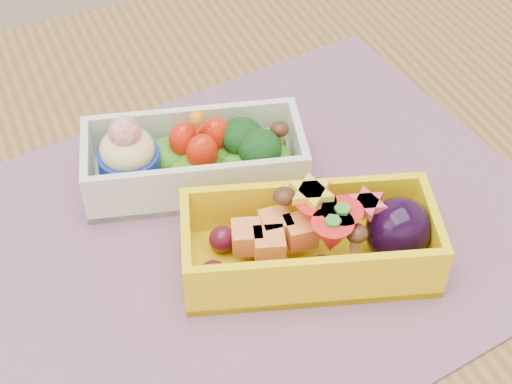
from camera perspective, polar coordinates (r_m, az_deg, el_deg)
name	(u,v)px	position (r m, az deg, el deg)	size (l,w,h in m)	color
table	(227,341)	(0.68, -2.14, -10.94)	(1.20, 0.80, 0.75)	brown
placemat	(250,233)	(0.62, -0.45, -3.00)	(0.47, 0.36, 0.00)	gray
bento_white	(193,158)	(0.65, -4.64, 2.49)	(0.20, 0.13, 0.08)	silver
bento_yellow	(316,240)	(0.58, 4.41, -3.57)	(0.21, 0.14, 0.06)	yellow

